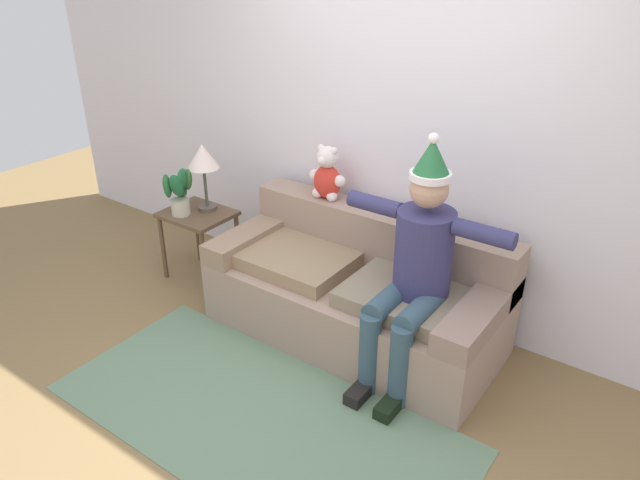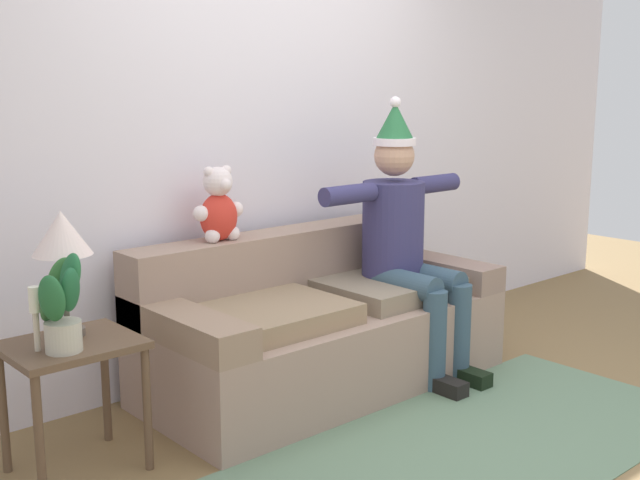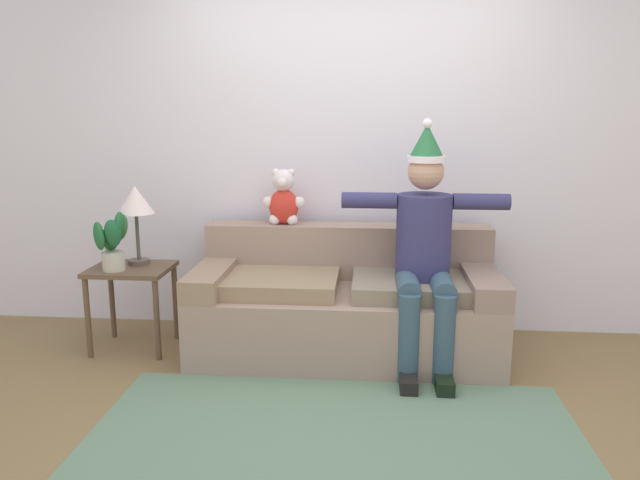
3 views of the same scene
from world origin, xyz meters
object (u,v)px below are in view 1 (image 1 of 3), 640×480
(person_seated, at_px, (416,264))
(side_table, at_px, (198,224))
(table_lamp, at_px, (203,160))
(potted_plant, at_px, (179,191))
(couch, at_px, (357,291))
(candle_tall, at_px, (180,189))
(teddy_bear, at_px, (327,175))

(person_seated, xyz_separation_m, side_table, (-1.88, 0.08, -0.30))
(table_lamp, xyz_separation_m, potted_plant, (-0.09, -0.18, -0.21))
(side_table, height_order, potted_plant, potted_plant)
(couch, relative_size, candle_tall, 7.55)
(candle_tall, bearing_deg, potted_plant, -43.61)
(potted_plant, bearing_deg, person_seated, 0.35)
(side_table, xyz_separation_m, potted_plant, (-0.07, -0.09, 0.29))
(teddy_bear, relative_size, potted_plant, 0.97)
(person_seated, relative_size, side_table, 2.71)
(teddy_bear, height_order, side_table, teddy_bear)
(couch, height_order, teddy_bear, teddy_bear)
(table_lamp, height_order, candle_tall, table_lamp)
(person_seated, height_order, candle_tall, person_seated)
(side_table, bearing_deg, couch, 3.28)
(teddy_bear, bearing_deg, person_seated, -24.91)
(person_seated, relative_size, teddy_bear, 3.95)
(teddy_bear, distance_m, side_table, 1.14)
(person_seated, height_order, potted_plant, person_seated)
(couch, xyz_separation_m, table_lamp, (-1.37, 0.01, 0.64))
(couch, relative_size, teddy_bear, 5.06)
(couch, relative_size, potted_plant, 4.93)
(person_seated, height_order, teddy_bear, person_seated)
(person_seated, distance_m, teddy_bear, 1.04)
(couch, distance_m, candle_tall, 1.60)
(teddy_bear, distance_m, table_lamp, 0.97)
(person_seated, height_order, side_table, person_seated)
(side_table, distance_m, potted_plant, 0.31)
(teddy_bear, bearing_deg, couch, -31.37)
(candle_tall, bearing_deg, teddy_bear, 18.43)
(side_table, bearing_deg, potted_plant, -126.29)
(side_table, height_order, table_lamp, table_lamp)
(person_seated, xyz_separation_m, table_lamp, (-1.86, 0.17, 0.20))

